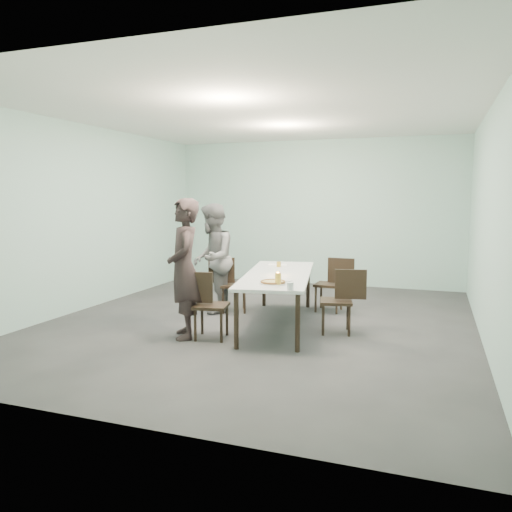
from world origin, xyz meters
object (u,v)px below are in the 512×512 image
(chair_near_right, at_px, (342,296))
(tealight, at_px, (278,274))
(chair_far_left, at_px, (228,281))
(pizza, at_px, (273,282))
(amber_tumbler, at_px, (279,264))
(diner_near, at_px, (184,269))
(chair_near_left, at_px, (205,300))
(side_plate, at_px, (285,280))
(table, at_px, (278,277))
(water_tumbler, at_px, (290,286))
(beer_glass, at_px, (278,279))
(diner_far, at_px, (212,258))
(chair_far_right, at_px, (334,281))

(chair_near_right, bearing_deg, tealight, -5.86)
(chair_far_left, xyz_separation_m, pizza, (1.19, -1.36, 0.27))
(chair_near_right, distance_m, amber_tumbler, 1.39)
(diner_near, bearing_deg, chair_far_left, 150.00)
(chair_near_left, bearing_deg, side_plate, 11.37)
(diner_near, bearing_deg, table, 105.08)
(side_plate, bearing_deg, water_tumbler, -67.90)
(beer_glass, distance_m, tealight, 0.73)
(diner_near, bearing_deg, chair_near_left, 69.01)
(table, bearing_deg, diner_near, -133.54)
(diner_far, bearing_deg, diner_near, -6.39)
(tealight, bearing_deg, amber_tumbler, 106.21)
(chair_near_left, xyz_separation_m, side_plate, (0.96, 0.39, 0.25))
(chair_near_left, bearing_deg, chair_far_left, 90.72)
(side_plate, height_order, tealight, tealight)
(table, bearing_deg, tealight, -74.12)
(diner_far, distance_m, tealight, 1.43)
(chair_near_right, xyz_separation_m, water_tumbler, (-0.43, -1.05, 0.29))
(diner_near, bearing_deg, pizza, 68.17)
(table, bearing_deg, amber_tumbler, 106.32)
(tealight, bearing_deg, chair_far_right, 67.97)
(chair_near_right, height_order, tealight, chair_near_right)
(diner_near, height_order, side_plate, diner_near)
(pizza, xyz_separation_m, beer_glass, (0.09, -0.09, 0.06))
(tealight, relative_size, amber_tumbler, 0.70)
(chair_near_left, xyz_separation_m, amber_tumbler, (0.50, 1.61, 0.29))
(chair_near_right, height_order, water_tumbler, chair_near_right)
(table, height_order, chair_near_right, chair_near_right)
(table, xyz_separation_m, diner_far, (-1.22, 0.42, 0.17))
(chair_far_right, xyz_separation_m, amber_tumbler, (-0.79, -0.46, 0.29))
(side_plate, height_order, amber_tumbler, amber_tumbler)
(pizza, bearing_deg, diner_near, -170.45)
(chair_near_right, xyz_separation_m, diner_near, (-1.90, -0.90, 0.41))
(chair_near_right, distance_m, chair_far_right, 1.27)
(tealight, bearing_deg, pizza, -78.17)
(chair_far_left, height_order, chair_near_right, same)
(water_tumbler, height_order, tealight, water_tumbler)
(table, distance_m, beer_glass, 0.96)
(chair_near_right, relative_size, side_plate, 4.83)
(chair_far_left, height_order, side_plate, chair_far_left)
(pizza, bearing_deg, beer_glass, -43.93)
(beer_glass, bearing_deg, table, 107.18)
(chair_far_right, distance_m, pizza, 1.99)
(water_tumbler, relative_size, tealight, 1.61)
(chair_near_left, distance_m, beer_glass, 1.03)
(chair_near_left, height_order, beer_glass, beer_glass)
(chair_near_left, distance_m, chair_near_right, 1.84)
(diner_far, bearing_deg, chair_far_right, 94.04)
(diner_far, distance_m, pizza, 1.88)
(beer_glass, height_order, tealight, beer_glass)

